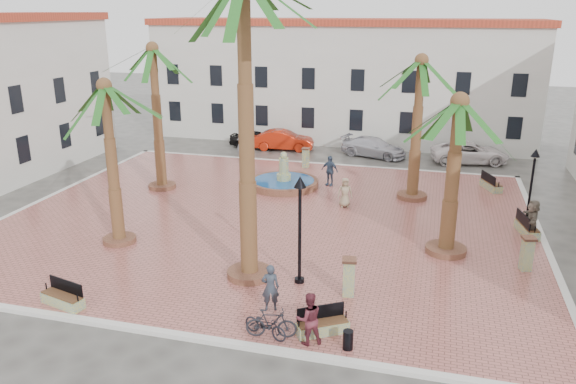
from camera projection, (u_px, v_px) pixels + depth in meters
The scene contains 35 objects.
ground at pixel (269, 220), 28.48m from camera, with size 120.00×120.00×0.00m, color #56544F.
plaza at pixel (269, 219), 28.45m from camera, with size 26.00×22.00×0.15m, color #B16158.
kerb_n at pixel (316, 164), 38.54m from camera, with size 26.30×0.30×0.16m, color silver.
kerb_s at pixel (171, 334), 18.36m from camera, with size 26.30×0.30×0.16m, color silver.
kerb_e at pixel (545, 246), 25.21m from camera, with size 0.30×22.30×0.16m, color silver.
kerb_w at pixel (49, 197), 31.69m from camera, with size 0.30×22.30×0.16m, color silver.
building_north at pixel (341, 80), 45.34m from camera, with size 30.40×7.40×9.50m.
fountain at pixel (284, 182), 33.33m from camera, with size 4.11×4.11×2.12m.
palm_nw at pixel (153, 64), 30.94m from camera, with size 5.19×5.19×8.39m.
palm_sw at pixel (106, 105), 23.55m from camera, with size 4.81×4.81×7.37m.
palm_s at pixel (243, 10), 19.07m from camera, with size 5.76×5.76×11.53m.
palm_e at pixel (458, 123), 22.61m from camera, with size 5.70×5.70×6.95m.
palm_ne at pixel (420, 78), 29.31m from camera, with size 5.38×5.38×7.91m.
bench_s at pixel (63, 299), 19.94m from camera, with size 1.82×0.95×0.92m.
bench_se at pixel (322, 326), 18.23m from camera, with size 1.74×1.37×0.91m.
bench_e at pixel (527, 228), 26.27m from camera, with size 0.97×1.97×1.00m.
bench_ne at pixel (491, 185), 32.81m from camera, with size 1.22×1.90×0.96m.
lamppost_s at pixel (300, 212), 20.81m from camera, with size 0.47×0.47×4.28m.
lamppost_e at pixel (533, 175), 26.42m from camera, with size 0.42×0.42×3.89m.
bollard_se at pixel (349, 276), 20.49m from camera, with size 0.61×0.61×1.47m.
bollard_n at pixel (306, 157), 37.21m from camera, with size 0.54×0.54×1.33m.
bollard_e at pixel (527, 253), 22.51m from camera, with size 0.62×0.62×1.43m.
litter_bin at pixel (348, 340), 17.36m from camera, with size 0.32×0.32×0.63m, color black.
cyclist_a at pixel (270, 287), 19.47m from camera, with size 0.63×0.41×1.72m, color #303744.
bicycle_a at pixel (265, 325), 17.99m from camera, with size 0.56×1.61×0.84m, color black.
cyclist_b at pixel (309, 319), 17.50m from camera, with size 0.85×0.66×1.74m, color maroon.
bicycle_b at pixel (271, 323), 17.92m from camera, with size 0.47×1.66×1.00m, color black.
pedestrian_fountain_a at pixel (345, 192), 29.75m from camera, with size 0.78×0.51×1.60m, color #9E896A.
pedestrian_fountain_b at pixel (330, 171), 33.37m from camera, with size 1.07×0.45×1.83m, color #3A4B65.
pedestrian_north at pixel (241, 148), 39.00m from camera, with size 1.09×0.63×1.69m, color #46464B.
pedestrian_east at pixel (532, 219), 25.59m from camera, with size 1.72×0.55×1.86m, color #6E6253.
car_black at pixel (255, 139), 43.30m from camera, with size 1.56×3.88×1.32m, color black.
car_red at pixel (283, 140), 42.54m from camera, with size 1.58×4.54×1.50m, color red.
car_silver at pixel (374, 147), 40.62m from camera, with size 1.93×4.74×1.38m, color silver.
car_white at pixel (470, 153), 38.91m from camera, with size 2.41×5.24×1.46m, color white.
Camera 1 is at (7.90, -25.44, 10.22)m, focal length 35.00 mm.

